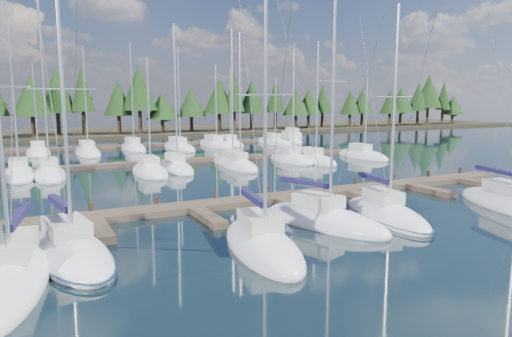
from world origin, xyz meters
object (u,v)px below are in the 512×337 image
front_sailboat_0 (14,275)px  front_sailboat_3 (323,220)px  main_dock (278,200)px  front_sailboat_2 (262,245)px  front_sailboat_5 (512,204)px  front_sailboat_1 (70,252)px  front_sailboat_4 (385,214)px  motor_yacht_right (291,139)px

front_sailboat_0 → front_sailboat_3: size_ratio=0.94×
main_dock → front_sailboat_2: bearing=-123.7°
front_sailboat_3 → front_sailboat_5: size_ratio=0.88×
front_sailboat_1 → front_sailboat_4: front_sailboat_1 is taller
front_sailboat_1 → front_sailboat_5: (26.38, -2.87, 0.02)m
front_sailboat_4 → motor_yacht_right: bearing=65.2°
front_sailboat_0 → front_sailboat_4: 19.48m
front_sailboat_5 → motor_yacht_right: size_ratio=1.96×
front_sailboat_2 → front_sailboat_5: (18.26, 0.04, 0.01)m
front_sailboat_3 → main_dock: bearing=85.3°
main_dock → front_sailboat_2: (-5.65, -8.46, 0.08)m
front_sailboat_2 → motor_yacht_right: 56.64m
main_dock → front_sailboat_1: 14.84m
front_sailboat_1 → front_sailboat_3: size_ratio=0.93×
front_sailboat_0 → front_sailboat_5: 28.56m
main_dock → motor_yacht_right: size_ratio=5.23×
main_dock → front_sailboat_0: front_sailboat_0 is taller
main_dock → front_sailboat_1: (-13.77, -5.55, 0.07)m
main_dock → front_sailboat_5: (12.61, -8.42, 0.09)m
front_sailboat_2 → front_sailboat_5: size_ratio=0.79×
front_sailboat_4 → front_sailboat_0: bearing=-177.4°
front_sailboat_1 → main_dock: bearing=22.0°
front_sailboat_0 → front_sailboat_5: size_ratio=0.82×
main_dock → front_sailboat_5: front_sailboat_5 is taller
motor_yacht_right → front_sailboat_1: bearing=-130.7°
front_sailboat_1 → front_sailboat_3: front_sailboat_3 is taller
main_dock → front_sailboat_0: 17.63m
main_dock → front_sailboat_0: (-15.93, -7.54, 0.08)m
front_sailboat_1 → front_sailboat_5: bearing=-6.2°
front_sailboat_2 → front_sailboat_5: bearing=0.1°
main_dock → front_sailboat_0: bearing=-154.7°
front_sailboat_0 → front_sailboat_2: front_sailboat_0 is taller
front_sailboat_1 → front_sailboat_2: front_sailboat_1 is taller
front_sailboat_0 → motor_yacht_right: bearing=49.0°
front_sailboat_1 → motor_yacht_right: size_ratio=1.60×
front_sailboat_0 → motor_yacht_right: (40.72, 46.85, 0.16)m
main_dock → front_sailboat_2: 10.17m
front_sailboat_5 → motor_yacht_right: 49.26m
front_sailboat_5 → main_dock: bearing=146.3°
front_sailboat_5 → front_sailboat_3: bearing=169.8°
front_sailboat_5 → motor_yacht_right: (12.18, 47.73, 0.15)m
front_sailboat_1 → motor_yacht_right: (38.55, 44.86, 0.17)m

